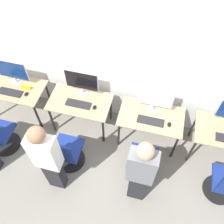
{
  "coord_description": "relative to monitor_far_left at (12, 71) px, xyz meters",
  "views": [
    {
      "loc": [
        0.56,
        -2.04,
        3.98
      ],
      "look_at": [
        0.0,
        0.12,
        0.85
      ],
      "focal_mm": 40.0,
      "sensor_mm": 36.0,
      "label": 1
    }
  ],
  "objects": [
    {
      "name": "ground_plane",
      "position": [
        1.81,
        -0.43,
        -0.98
      ],
      "size": [
        20.0,
        20.0,
        0.0
      ],
      "primitive_type": "plane",
      "color": "gray"
    },
    {
      "name": "wall_back",
      "position": [
        1.81,
        0.3,
        0.42
      ],
      "size": [
        12.0,
        0.05,
        2.8
      ],
      "color": "silver",
      "rests_on": "ground_plane"
    },
    {
      "name": "desk_far_left",
      "position": [
        0.0,
        -0.13,
        -0.36
      ],
      "size": [
        1.04,
        0.6,
        0.7
      ],
      "color": "tan",
      "rests_on": "ground_plane"
    },
    {
      "name": "monitor_far_left",
      "position": [
        0.0,
        0.0,
        0.0
      ],
      "size": [
        0.56,
        0.18,
        0.49
      ],
      "color": "#B2B2B7",
      "rests_on": "desk_far_left"
    },
    {
      "name": "keyboard_far_left",
      "position": [
        -0.0,
        -0.25,
        -0.27
      ],
      "size": [
        0.42,
        0.14,
        0.02
      ],
      "color": "#262628",
      "rests_on": "desk_far_left"
    },
    {
      "name": "mouse_far_left",
      "position": [
        0.29,
        -0.22,
        -0.26
      ],
      "size": [
        0.06,
        0.09,
        0.03
      ],
      "color": "black",
      "rests_on": "desk_far_left"
    },
    {
      "name": "desk_left",
      "position": [
        1.21,
        -0.13,
        -0.36
      ],
      "size": [
        1.04,
        0.6,
        0.7
      ],
      "color": "tan",
      "rests_on": "ground_plane"
    },
    {
      "name": "monitor_left",
      "position": [
        1.21,
        0.06,
        0.0
      ],
      "size": [
        0.56,
        0.18,
        0.49
      ],
      "color": "#B2B2B7",
      "rests_on": "desk_left"
    },
    {
      "name": "keyboard_left",
      "position": [
        1.21,
        -0.19,
        -0.27
      ],
      "size": [
        0.42,
        0.14,
        0.02
      ],
      "color": "#262628",
      "rests_on": "desk_left"
    },
    {
      "name": "mouse_left",
      "position": [
        1.49,
        -0.2,
        -0.26
      ],
      "size": [
        0.06,
        0.09,
        0.03
      ],
      "color": "black",
      "rests_on": "desk_left"
    },
    {
      "name": "office_chair_left",
      "position": [
        1.23,
        -0.94,
        -0.6
      ],
      "size": [
        0.48,
        0.48,
        0.9
      ],
      "color": "black",
      "rests_on": "ground_plane"
    },
    {
      "name": "person_left",
      "position": [
        1.18,
        -1.3,
        -0.08
      ],
      "size": [
        0.36,
        0.22,
        1.64
      ],
      "color": "#232328",
      "rests_on": "ground_plane"
    },
    {
      "name": "desk_right",
      "position": [
        2.42,
        -0.13,
        -0.36
      ],
      "size": [
        1.04,
        0.6,
        0.7
      ],
      "color": "tan",
      "rests_on": "ground_plane"
    },
    {
      "name": "monitor_right",
      "position": [
        2.42,
        0.01,
        0.0
      ],
      "size": [
        0.56,
        0.18,
        0.49
      ],
      "color": "#B2B2B7",
      "rests_on": "desk_right"
    },
    {
      "name": "keyboard_right",
      "position": [
        2.42,
        -0.23,
        -0.27
      ],
      "size": [
        0.42,
        0.14,
        0.02
      ],
      "color": "#262628",
      "rests_on": "desk_right"
    },
    {
      "name": "mouse_right",
      "position": [
        2.71,
        -0.22,
        -0.26
      ],
      "size": [
        0.06,
        0.09,
        0.03
      ],
      "color": "black",
      "rests_on": "desk_right"
    },
    {
      "name": "office_chair_right",
      "position": [
        2.42,
        -0.8,
        -0.6
      ],
      "size": [
        0.48,
        0.48,
        0.9
      ],
      "color": "black",
      "rests_on": "ground_plane"
    },
    {
      "name": "person_right",
      "position": [
        2.42,
        -1.17,
        -0.11
      ],
      "size": [
        0.36,
        0.21,
        1.59
      ],
      "color": "#232328",
      "rests_on": "ground_plane"
    },
    {
      "name": "placard_far_left",
      "position": [
        0.23,
        -0.1,
        -0.24
      ],
      "size": [
        0.16,
        0.03,
        0.08
      ],
      "color": "yellow",
      "rests_on": "desk_far_left"
    }
  ]
}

